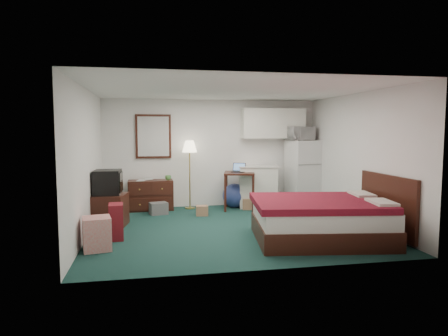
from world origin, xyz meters
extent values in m
cube|color=black|center=(0.00, 0.00, 0.00)|extent=(5.00, 4.50, 0.01)
cube|color=white|center=(0.00, 0.00, 2.50)|extent=(5.00, 4.50, 0.01)
cube|color=white|center=(0.00, 2.25, 1.25)|extent=(5.00, 0.01, 2.50)
cube|color=white|center=(0.00, -2.25, 1.25)|extent=(5.00, 0.01, 2.50)
cube|color=white|center=(-2.50, 0.00, 1.25)|extent=(0.01, 4.50, 2.50)
cube|color=white|center=(2.50, 0.00, 1.25)|extent=(0.01, 4.50, 2.50)
sphere|color=navy|center=(0.48, 1.91, 0.28)|extent=(0.65, 0.65, 0.56)
imported|color=silver|center=(2.05, 1.86, 1.75)|extent=(0.65, 0.45, 0.40)
imported|color=#906B50|center=(-1.72, 1.91, 0.80)|extent=(0.18, 0.06, 0.25)
imported|color=#906B50|center=(-1.56, 2.06, 0.79)|extent=(0.18, 0.03, 0.24)
imported|color=#559A48|center=(-1.04, 1.93, 0.74)|extent=(0.16, 0.14, 0.14)
camera|label=1|loc=(-1.46, -7.04, 1.79)|focal=32.00mm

